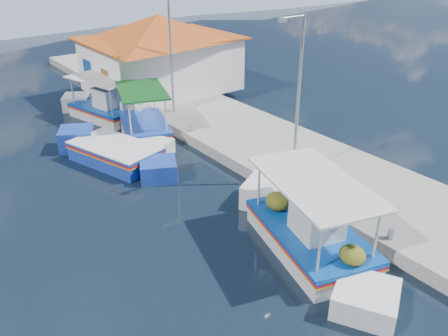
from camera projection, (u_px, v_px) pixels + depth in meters
ground at (230, 249)px, 14.22m from camera, size 160.00×160.00×0.00m
quay at (253, 139)px, 21.60m from camera, size 5.00×44.00×0.50m
bollards at (227, 147)px, 19.76m from camera, size 0.20×17.20×0.30m
main_caique at (307, 234)px, 14.06m from camera, size 3.70×7.67×2.62m
caique_green_canopy at (143, 128)px, 22.48m from camera, size 3.51×6.60×2.61m
caique_blue_hull at (116, 154)px, 19.77m from camera, size 3.49×6.77×1.26m
caique_far at (105, 110)px, 24.70m from camera, size 3.22×6.76×2.45m
harbor_building at (160, 52)px, 27.13m from camera, size 10.49×10.49×4.40m
lamp_post_near at (297, 89)px, 16.38m from camera, size 1.21×0.14×6.00m
lamp_post_far at (169, 48)px, 22.87m from camera, size 1.21×0.14×6.00m
mountain_ridge at (0, 1)px, 57.20m from camera, size 171.40×96.00×5.50m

